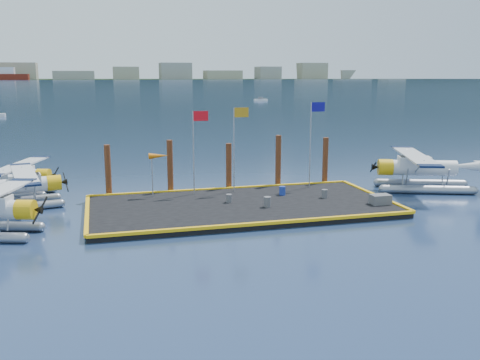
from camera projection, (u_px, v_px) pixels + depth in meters
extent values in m
plane|color=navy|center=(241.00, 209.00, 36.07)|extent=(4000.00, 4000.00, 0.00)
cube|color=black|center=(241.00, 207.00, 36.03)|extent=(20.00, 10.00, 0.40)
cube|color=black|center=(98.00, 78.00, 1077.59)|extent=(3000.00, 500.00, 0.30)
cube|color=silver|center=(4.00, 71.00, 811.99)|extent=(30.00, 16.00, 12.00)
cube|color=black|center=(94.00, 29.00, 1338.22)|extent=(2200.00, 500.00, 240.00)
cone|color=black|center=(78.00, 77.00, 1490.86)|extent=(1300.00, 1300.00, 430.00)
cone|color=black|center=(226.00, 77.00, 1498.52)|extent=(1100.00, 1100.00, 360.00)
cone|color=#475C5F|center=(275.00, 76.00, 2310.98)|extent=(1300.00, 1300.00, 560.00)
cone|color=#475C5F|center=(348.00, 76.00, 2293.05)|extent=(1000.00, 1000.00, 420.00)
cylinder|color=#E3A90C|center=(26.00, 210.00, 29.65)|extent=(1.25, 1.35, 1.11)
cube|color=black|center=(40.00, 210.00, 29.62)|extent=(0.69, 2.06, 1.08)
cube|color=#0A1536|center=(23.00, 180.00, 33.61)|extent=(1.63, 1.25, 0.12)
cylinder|color=gray|center=(14.00, 201.00, 37.24)|extent=(5.78, 1.59, 0.56)
cylinder|color=gray|center=(16.00, 208.00, 35.42)|extent=(5.78, 1.59, 0.56)
cylinder|color=silver|center=(16.00, 186.00, 36.16)|extent=(4.45, 1.79, 1.02)
cube|color=silver|center=(25.00, 181.00, 36.34)|extent=(2.20, 1.38, 0.84)
cube|color=black|center=(29.00, 178.00, 36.42)|extent=(1.46, 1.20, 0.51)
cylinder|color=#E3A90C|center=(54.00, 183.00, 37.19)|extent=(1.11, 1.23, 1.08)
cube|color=black|center=(66.00, 182.00, 37.52)|extent=(0.43, 2.05, 1.05)
cube|color=silver|center=(24.00, 174.00, 36.25)|extent=(2.88, 8.50, 0.11)
cube|color=#0A1536|center=(20.00, 165.00, 39.79)|extent=(1.53, 1.08, 0.12)
cube|color=#0A1536|center=(29.00, 185.00, 32.70)|extent=(1.53, 1.08, 0.12)
cylinder|color=gray|center=(17.00, 189.00, 41.25)|extent=(5.57, 2.23, 0.55)
cylinder|color=gray|center=(5.00, 195.00, 39.28)|extent=(5.57, 2.23, 0.55)
cylinder|color=silver|center=(12.00, 176.00, 40.01)|extent=(4.35, 2.24, 1.01)
cube|color=silver|center=(19.00, 171.00, 39.93)|extent=(2.22, 1.56, 0.82)
cube|color=black|center=(23.00, 169.00, 39.88)|extent=(1.51, 1.30, 0.50)
cylinder|color=#E3A90C|center=(44.00, 176.00, 39.92)|extent=(1.19, 1.29, 1.06)
cube|color=black|center=(54.00, 176.00, 39.88)|extent=(0.66, 1.96, 1.03)
cube|color=silver|center=(19.00, 165.00, 39.84)|extent=(3.78, 8.25, 0.11)
cube|color=#0A1536|center=(40.00, 157.00, 43.69)|extent=(1.55, 1.20, 0.12)
cylinder|color=gray|center=(428.00, 190.00, 40.71)|extent=(6.60, 2.95, 0.66)
cylinder|color=gray|center=(420.00, 183.00, 43.07)|extent=(6.60, 2.95, 0.66)
cylinder|color=silver|center=(423.00, 168.00, 41.62)|extent=(5.20, 2.88, 1.20)
cube|color=silver|center=(414.00, 163.00, 41.60)|extent=(2.68, 1.96, 0.99)
cube|color=black|center=(410.00, 160.00, 41.59)|extent=(1.83, 1.61, 0.60)
cylinder|color=#E3A90C|center=(385.00, 167.00, 41.86)|extent=(1.46, 1.57, 1.27)
cube|color=black|center=(373.00, 167.00, 41.94)|extent=(0.90, 2.31, 1.23)
cube|color=silver|center=(415.00, 156.00, 41.49)|extent=(4.92, 9.82, 0.13)
cube|color=#0A1536|center=(431.00, 166.00, 36.89)|extent=(1.88, 1.49, 0.14)
cube|color=#0A1536|center=(402.00, 148.00, 46.10)|extent=(1.88, 1.49, 0.14)
cylinder|color=#555459|center=(229.00, 198.00, 36.29)|extent=(0.40, 0.40, 0.57)
cylinder|color=#555459|center=(325.00, 194.00, 37.64)|extent=(0.42, 0.42, 0.59)
cylinder|color=#555459|center=(267.00, 202.00, 35.05)|extent=(0.48, 0.48, 0.68)
cylinder|color=#1C339B|center=(282.00, 191.00, 38.51)|extent=(0.45, 0.45, 0.63)
cube|color=#555459|center=(380.00, 199.00, 35.81)|extent=(1.31, 0.87, 0.65)
cylinder|color=#95979D|center=(194.00, 153.00, 38.36)|extent=(0.08, 0.08, 6.00)
cube|color=red|center=(201.00, 116.00, 37.99)|extent=(1.10, 0.03, 0.70)
cylinder|color=#95979D|center=(234.00, 150.00, 39.11)|extent=(0.08, 0.08, 6.20)
cube|color=#BF8416|center=(241.00, 112.00, 38.71)|extent=(1.10, 0.03, 0.70)
cylinder|color=#95979D|center=(310.00, 145.00, 40.62)|extent=(0.08, 0.08, 6.50)
cube|color=navy|center=(318.00, 107.00, 40.19)|extent=(1.10, 0.03, 0.70)
cylinder|color=#95979D|center=(152.00, 176.00, 37.89)|extent=(0.07, 0.07, 3.00)
cone|color=orange|center=(159.00, 156.00, 37.74)|extent=(1.40, 0.44, 0.44)
cylinder|color=#422613|center=(108.00, 172.00, 38.62)|extent=(0.44, 0.44, 4.00)
cylinder|color=#422613|center=(170.00, 168.00, 39.75)|extent=(0.44, 0.44, 4.20)
cylinder|color=#422613|center=(229.00, 168.00, 40.94)|extent=(0.44, 0.44, 3.80)
cylinder|color=#422613|center=(278.00, 163.00, 41.91)|extent=(0.44, 0.44, 4.30)
cylinder|color=#422613|center=(325.00, 162.00, 42.96)|extent=(0.44, 0.44, 4.00)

